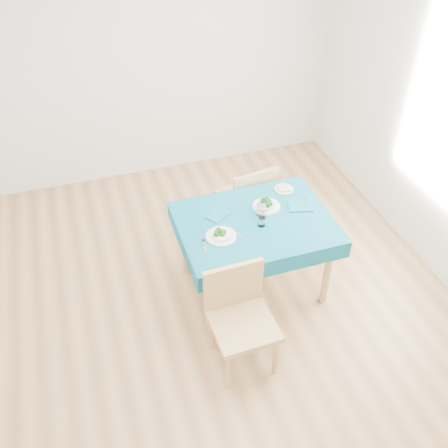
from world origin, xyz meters
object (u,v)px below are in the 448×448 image
object	(u,v)px
table	(254,254)
bowl_near	(221,233)
chair_near	(244,311)
chair_far	(245,185)
bowl_far	(267,203)
side_plate	(284,189)

from	to	relation	value
table	bowl_near	world-z (taller)	bowl_near
table	chair_near	xyz separation A→B (m)	(-0.37, -0.75, 0.21)
chair_far	table	bearing A→B (deg)	67.89
bowl_near	table	bearing A→B (deg)	16.25
bowl_far	table	bearing A→B (deg)	-136.08
chair_far	bowl_near	world-z (taller)	chair_far
table	bowl_near	distance (m)	0.54
chair_far	side_plate	size ratio (longest dim) A/B	6.43
table	chair_near	distance (m)	0.86
side_plate	chair_far	bearing A→B (deg)	118.22
table	chair_far	size ratio (longest dim) A/B	1.11
side_plate	bowl_near	bearing A→B (deg)	-149.32
chair_far	side_plate	world-z (taller)	chair_far
chair_near	side_plate	world-z (taller)	chair_near
side_plate	table	bearing A→B (deg)	-139.98
chair_far	bowl_near	xyz separation A→B (m)	(-0.52, -0.85, 0.22)
side_plate	bowl_far	bearing A→B (deg)	-142.82
table	side_plate	size ratio (longest dim) A/B	7.14
chair_far	bowl_far	xyz separation A→B (m)	(-0.03, -0.60, 0.22)
chair_near	side_plate	size ratio (longest dim) A/B	6.56
bowl_near	side_plate	size ratio (longest dim) A/B	1.38
chair_near	chair_far	distance (m)	1.60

